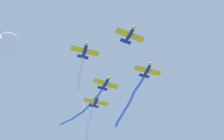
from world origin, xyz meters
The scene contains 10 objects.
airplane_lead centered at (-10.85, -2.52, 68.23)m, with size 5.74×7.53×1.86m.
airplane_left_wing centered at (-5.30, -13.34, 67.83)m, with size 5.75×7.47×1.86m.
smoke_trail_left_wing centered at (7.12, -17.25, 66.90)m, with size 20.43×7.05×2.28m.
airplane_right_wing centered at (-0.01, 3.04, 68.53)m, with size 5.75×7.45×1.86m.
smoke_trail_right_wing centered at (13.46, -4.79, 70.65)m, with size 21.82×16.14×5.30m.
airplane_slot centered at (5.53, -7.81, 68.03)m, with size 5.74×7.53×1.86m.
smoke_trail_slot centered at (19.75, -9.72, 69.20)m, with size 24.07×2.62×3.30m.
airplane_trail centered at (13.73, -10.44, 68.63)m, with size 5.75×7.45×1.86m.
smoke_trail_trail centered at (26.88, -16.99, 69.28)m, with size 21.76×12.89×2.18m.
cloud_east centered at (25.03, 17.96, 84.76)m, with size 11.66×11.83×4.77m.
Camera 1 is at (-41.87, 27.42, 7.95)m, focal length 49.20 mm.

